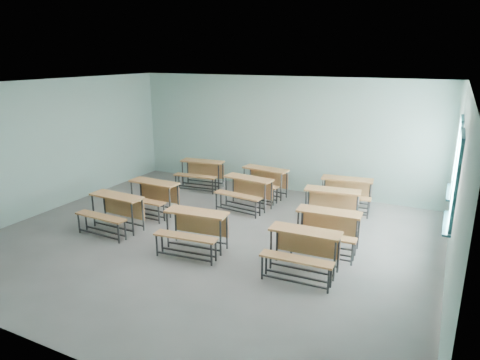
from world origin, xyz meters
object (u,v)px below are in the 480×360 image
object	(u,v)px
desk_unit_r1c2	(327,225)
desk_unit_r2c1	(246,188)
desk_unit_r2c2	(331,202)
desk_unit_r3c0	(201,170)
desk_unit_r0c0	(114,208)
desk_unit_r3c1	(263,178)
desk_unit_r0c1	(194,225)
desk_unit_r0c2	(303,246)
desk_unit_r3c2	(346,189)
desk_unit_r1c0	(152,193)

from	to	relation	value
desk_unit_r1c2	desk_unit_r2c1	world-z (taller)	same
desk_unit_r2c2	desk_unit_r3c0	world-z (taller)	same
desk_unit_r0c0	desk_unit_r3c1	world-z (taller)	same
desk_unit_r1c2	desk_unit_r2c2	world-z (taller)	same
desk_unit_r3c1	desk_unit_r0c1	bearing A→B (deg)	-82.21
desk_unit_r0c2	desk_unit_r0c1	bearing A→B (deg)	178.73
desk_unit_r2c1	desk_unit_r0c0	bearing A→B (deg)	-121.40
desk_unit_r0c1	desk_unit_r0c2	bearing A→B (deg)	-4.79
desk_unit_r0c1	desk_unit_r0c2	distance (m)	2.21
desk_unit_r3c1	desk_unit_r3c2	bearing A→B (deg)	5.90
desk_unit_r1c0	desk_unit_r2c2	world-z (taller)	same
desk_unit_r0c0	desk_unit_r2c2	distance (m)	4.88
desk_unit_r0c2	desk_unit_r2c1	size ratio (longest dim) A/B	0.96
desk_unit_r0c2	desk_unit_r3c2	bearing A→B (deg)	88.68
desk_unit_r0c2	desk_unit_r1c2	bearing A→B (deg)	81.17
desk_unit_r0c1	desk_unit_r0c2	world-z (taller)	same
desk_unit_r0c1	desk_unit_r1c2	world-z (taller)	same
desk_unit_r0c0	desk_unit_r2c2	bearing A→B (deg)	33.22
desk_unit_r3c1	desk_unit_r3c2	world-z (taller)	same
desk_unit_r1c0	desk_unit_r2c2	bearing A→B (deg)	18.47
desk_unit_r3c0	desk_unit_r3c2	distance (m)	4.22
desk_unit_r0c2	desk_unit_r3c2	size ratio (longest dim) A/B	0.96
desk_unit_r0c2	desk_unit_r2c2	xyz separation A→B (m)	(-0.17, 2.55, 0.00)
desk_unit_r2c2	desk_unit_r3c2	distance (m)	1.08
desk_unit_r3c1	desk_unit_r3c2	size ratio (longest dim) A/B	0.99
desk_unit_r0c0	desk_unit_r0c2	size ratio (longest dim) A/B	0.99
desk_unit_r2c2	desk_unit_r3c0	size ratio (longest dim) A/B	1.01
desk_unit_r0c1	desk_unit_r3c2	xyz separation A→B (m)	(2.13, 3.69, 0.00)
desk_unit_r0c1	desk_unit_r3c1	world-z (taller)	same
desk_unit_r3c0	desk_unit_r0c0	bearing A→B (deg)	-97.14
desk_unit_r0c0	desk_unit_r1c2	size ratio (longest dim) A/B	0.98
desk_unit_r1c2	desk_unit_r2c2	xyz separation A→B (m)	(-0.29, 1.42, 0.00)
desk_unit_r2c1	desk_unit_r3c0	distance (m)	2.19
desk_unit_r2c1	desk_unit_r3c1	bearing A→B (deg)	95.24
desk_unit_r1c0	desk_unit_r3c1	xyz separation A→B (m)	(1.92, 2.38, 0.00)
desk_unit_r0c2	desk_unit_r3c0	distance (m)	5.61
desk_unit_r2c1	desk_unit_r2c2	xyz separation A→B (m)	(2.18, -0.04, 0.00)
desk_unit_r3c1	desk_unit_r0c2	bearing A→B (deg)	-51.41
desk_unit_r2c2	desk_unit_r3c1	bearing A→B (deg)	146.39
desk_unit_r3c0	desk_unit_r3c1	bearing A→B (deg)	-5.79
desk_unit_r0c1	desk_unit_r3c0	distance (m)	4.21
desk_unit_r0c0	desk_unit_r0c1	size ratio (longest dim) A/B	0.96
desk_unit_r3c0	desk_unit_r1c0	bearing A→B (deg)	-95.48
desk_unit_r3c2	desk_unit_r1c0	bearing A→B (deg)	-157.15
desk_unit_r2c1	desk_unit_r3c1	world-z (taller)	same
desk_unit_r0c2	desk_unit_r3c1	distance (m)	4.32
desk_unit_r1c0	desk_unit_r0c1	bearing A→B (deg)	-31.61
desk_unit_r0c2	desk_unit_r2c2	size ratio (longest dim) A/B	0.96
desk_unit_r1c0	desk_unit_r0c0	bearing A→B (deg)	-93.10
desk_unit_r0c2	desk_unit_r2c1	bearing A→B (deg)	129.61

